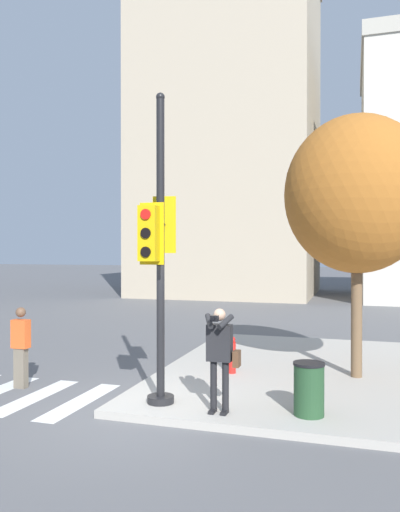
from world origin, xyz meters
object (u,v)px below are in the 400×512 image
pedestrian_distant (21,345)px  trash_bin (309,389)px  street_tree (357,195)px  fire_hydrant (232,355)px  person_photographer (220,351)px  traffic_signal_pole (159,249)px

pedestrian_distant → trash_bin: size_ratio=1.93×
street_tree → trash_bin: size_ratio=6.45×
street_tree → fire_hydrant: street_tree is taller
person_photographer → street_tree: 4.64m
traffic_signal_pole → pedestrian_distant: traffic_signal_pole is taller
traffic_signal_pole → person_photographer: bearing=-9.4°
person_photographer → pedestrian_distant: size_ratio=1.04×
pedestrian_distant → fire_hydrant: 4.35m
trash_bin → street_tree: bearing=75.2°
street_tree → trash_bin: bearing=-104.8°
fire_hydrant → trash_bin: 2.94m
street_tree → fire_hydrant: 4.27m
fire_hydrant → trash_bin: bearing=-51.7°
person_photographer → fire_hydrant: (-0.43, 2.58, -0.61)m
street_tree → trash_bin: (-0.73, -2.77, -3.36)m
person_photographer → street_tree: street_tree is taller
pedestrian_distant → street_tree: (6.44, 2.37, 3.06)m
traffic_signal_pole → person_photographer: traffic_signal_pole is taller
street_tree → person_photographer: bearing=-124.7°
pedestrian_distant → trash_bin: bearing=-4.0°
person_photographer → trash_bin: 1.53m
person_photographer → pedestrian_distant: bearing=171.0°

